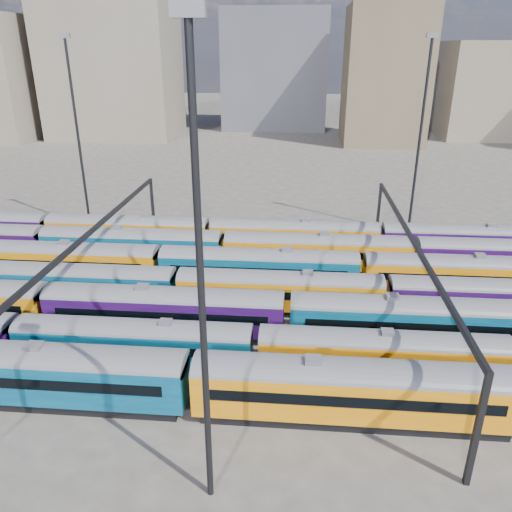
{
  "coord_description": "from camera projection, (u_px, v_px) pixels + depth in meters",
  "views": [
    {
      "loc": [
        -0.53,
        -43.11,
        23.94
      ],
      "look_at": [
        -4.84,
        6.68,
        3.0
      ],
      "focal_mm": 35.0,
      "sensor_mm": 36.0,
      "label": 1
    }
  ],
  "objects": [
    {
      "name": "ground",
      "position": [
        299.0,
        312.0,
        48.82
      ],
      "size": [
        500.0,
        500.0,
        0.0
      ],
      "primitive_type": "plane",
      "color": "#453F3A",
      "rests_on": "ground"
    },
    {
      "name": "rake_1",
      "position": [
        383.0,
        351.0,
        38.16
      ],
      "size": [
        97.1,
        2.85,
        4.78
      ],
      "color": "black",
      "rests_on": "ground"
    },
    {
      "name": "rake_2",
      "position": [
        164.0,
        306.0,
        44.1
      ],
      "size": [
        108.01,
        3.16,
        5.33
      ],
      "color": "black",
      "rests_on": "ground"
    },
    {
      "name": "rake_3",
      "position": [
        386.0,
        292.0,
        47.17
      ],
      "size": [
        120.63,
        2.94,
        4.95
      ],
      "color": "black",
      "rests_on": "ground"
    },
    {
      "name": "rake_4",
      "position": [
        467.0,
        272.0,
        50.99
      ],
      "size": [
        106.55,
        3.12,
        5.26
      ],
      "color": "black",
      "rests_on": "ground"
    },
    {
      "name": "rake_5",
      "position": [
        132.0,
        243.0,
        58.51
      ],
      "size": [
        107.61,
        3.15,
        5.31
      ],
      "color": "black",
      "rests_on": "ground"
    },
    {
      "name": "rake_6",
      "position": [
        210.0,
        231.0,
        62.47
      ],
      "size": [
        125.61,
        3.06,
        5.16
      ],
      "color": "black",
      "rests_on": "ground"
    },
    {
      "name": "gantry_1",
      "position": [
        93.0,
        241.0,
        47.79
      ],
      "size": [
        0.35,
        40.35,
        8.03
      ],
      "color": "black",
      "rests_on": "ground"
    },
    {
      "name": "gantry_2",
      "position": [
        412.0,
        251.0,
        45.4
      ],
      "size": [
        0.35,
        40.35,
        8.03
      ],
      "color": "black",
      "rests_on": "ground"
    },
    {
      "name": "mast_1",
      "position": [
        77.0,
        129.0,
        66.03
      ],
      "size": [
        1.4,
        0.5,
        25.6
      ],
      "color": "black",
      "rests_on": "ground"
    },
    {
      "name": "mast_2",
      "position": [
        200.0,
        275.0,
        23.61
      ],
      "size": [
        1.4,
        0.5,
        25.6
      ],
      "color": "black",
      "rests_on": "ground"
    },
    {
      "name": "mast_3",
      "position": [
        421.0,
        131.0,
        64.28
      ],
      "size": [
        1.4,
        0.5,
        25.6
      ],
      "color": "black",
      "rests_on": "ground"
    }
  ]
}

